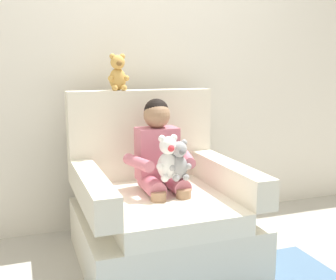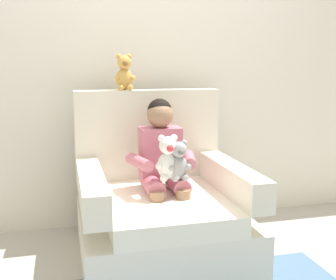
# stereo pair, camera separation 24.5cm
# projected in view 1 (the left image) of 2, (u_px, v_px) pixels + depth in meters

# --- Properties ---
(ground_plane) EXTENTS (8.00, 8.00, 0.00)m
(ground_plane) POSITION_uv_depth(u_px,v_px,m) (162.00, 259.00, 2.63)
(ground_plane) COLOR #ADA89E
(back_wall) EXTENTS (6.00, 0.10, 2.60)m
(back_wall) POSITION_uv_depth(u_px,v_px,m) (129.00, 53.00, 3.07)
(back_wall) COLOR silver
(back_wall) RESTS_ON ground
(armchair) EXTENTS (1.01, 1.01, 1.04)m
(armchair) POSITION_uv_depth(u_px,v_px,m) (159.00, 209.00, 2.63)
(armchair) COLOR silver
(armchair) RESTS_ON ground
(seated_child) EXTENTS (0.45, 0.39, 0.82)m
(seated_child) POSITION_uv_depth(u_px,v_px,m) (160.00, 158.00, 2.61)
(seated_child) COLOR #C66B7F
(seated_child) RESTS_ON armchair
(plush_grey) EXTENTS (0.14, 0.12, 0.24)m
(plush_grey) POSITION_uv_depth(u_px,v_px,m) (179.00, 161.00, 2.48)
(plush_grey) COLOR #9E9EA3
(plush_grey) RESTS_ON armchair
(plush_white) EXTENTS (0.16, 0.13, 0.28)m
(plush_white) POSITION_uv_depth(u_px,v_px,m) (168.00, 159.00, 2.47)
(plush_white) COLOR white
(plush_white) RESTS_ON armchair
(plush_honey_on_backrest) EXTENTS (0.15, 0.12, 0.25)m
(plush_honey_on_backrest) POSITION_uv_depth(u_px,v_px,m) (118.00, 73.00, 2.77)
(plush_honey_on_backrest) COLOR gold
(plush_honey_on_backrest) RESTS_ON armchair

